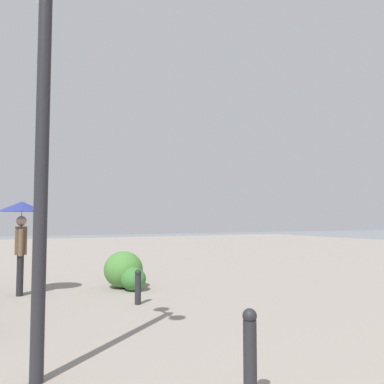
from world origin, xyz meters
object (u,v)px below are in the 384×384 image
(pedestrian, at_px, (21,221))
(lamppost, at_px, (43,100))
(bollard_mid, at_px, (138,286))
(bollard_near, at_px, (250,356))

(pedestrian, bearing_deg, lamppost, 178.70)
(lamppost, xyz_separation_m, pedestrian, (5.15, -0.12, -1.30))
(lamppost, distance_m, pedestrian, 5.31)
(lamppost, bearing_deg, bollard_mid, -34.19)
(lamppost, height_order, pedestrian, lamppost)
(pedestrian, bearing_deg, bollard_near, -166.95)
(bollard_near, height_order, bollard_mid, bollard_near)
(lamppost, height_order, bollard_near, lamppost)
(pedestrian, bearing_deg, bollard_mid, -135.51)
(pedestrian, relative_size, bollard_mid, 3.02)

